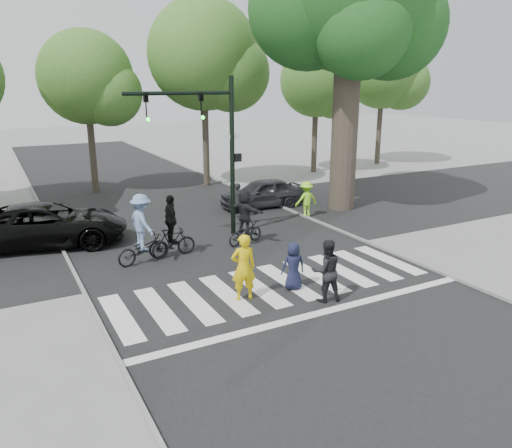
# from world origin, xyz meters

# --- Properties ---
(ground) EXTENTS (120.00, 120.00, 0.00)m
(ground) POSITION_xyz_m (0.00, 0.00, 0.00)
(ground) COLOR gray
(ground) RESTS_ON ground
(road_stem) EXTENTS (10.00, 70.00, 0.01)m
(road_stem) POSITION_xyz_m (0.00, 5.00, 0.01)
(road_stem) COLOR black
(road_stem) RESTS_ON ground
(road_cross) EXTENTS (70.00, 10.00, 0.01)m
(road_cross) POSITION_xyz_m (0.00, 8.00, 0.01)
(road_cross) COLOR black
(road_cross) RESTS_ON ground
(curb_left) EXTENTS (0.10, 70.00, 0.10)m
(curb_left) POSITION_xyz_m (-5.05, 5.00, 0.05)
(curb_left) COLOR gray
(curb_left) RESTS_ON ground
(curb_right) EXTENTS (0.10, 70.00, 0.10)m
(curb_right) POSITION_xyz_m (5.05, 5.00, 0.05)
(curb_right) COLOR gray
(curb_right) RESTS_ON ground
(crosswalk) EXTENTS (10.00, 3.85, 0.01)m
(crosswalk) POSITION_xyz_m (0.00, 0.66, 0.01)
(crosswalk) COLOR silver
(crosswalk) RESTS_ON ground
(traffic_signal) EXTENTS (4.45, 0.29, 6.00)m
(traffic_signal) POSITION_xyz_m (0.35, 6.20, 3.90)
(traffic_signal) COLOR black
(traffic_signal) RESTS_ON ground
(eucalyptus) EXTENTS (8.30, 7.20, 13.00)m
(eucalyptus) POSITION_xyz_m (7.53, 7.67, 9.08)
(eucalyptus) COLOR brown
(eucalyptus) RESTS_ON ground
(bg_tree_2) EXTENTS (5.04, 4.80, 8.40)m
(bg_tree_2) POSITION_xyz_m (-1.76, 16.62, 5.78)
(bg_tree_2) COLOR brown
(bg_tree_2) RESTS_ON ground
(bg_tree_3) EXTENTS (6.30, 6.00, 10.20)m
(bg_tree_3) POSITION_xyz_m (4.31, 15.27, 6.94)
(bg_tree_3) COLOR brown
(bg_tree_3) RESTS_ON ground
(bg_tree_4) EXTENTS (4.83, 4.60, 8.15)m
(bg_tree_4) POSITION_xyz_m (12.23, 16.12, 5.64)
(bg_tree_4) COLOR brown
(bg_tree_4) RESTS_ON ground
(bg_tree_5) EXTENTS (5.67, 5.40, 9.30)m
(bg_tree_5) POSITION_xyz_m (18.27, 16.69, 6.36)
(bg_tree_5) COLOR brown
(bg_tree_5) RESTS_ON ground
(pedestrian_woman) EXTENTS (0.76, 0.57, 1.88)m
(pedestrian_woman) POSITION_xyz_m (-1.22, 0.51, 0.94)
(pedestrian_woman) COLOR yellow
(pedestrian_woman) RESTS_ON ground
(pedestrian_child) EXTENTS (0.76, 0.57, 1.41)m
(pedestrian_child) POSITION_xyz_m (0.36, 0.48, 0.71)
(pedestrian_child) COLOR #191D38
(pedestrian_child) RESTS_ON ground
(pedestrian_adult) EXTENTS (0.99, 0.85, 1.75)m
(pedestrian_adult) POSITION_xyz_m (0.71, -0.62, 0.87)
(pedestrian_adult) COLOR black
(pedestrian_adult) RESTS_ON ground
(cyclist_left) EXTENTS (1.93, 1.31, 2.33)m
(cyclist_left) POSITION_xyz_m (-2.83, 4.64, 1.01)
(cyclist_left) COLOR black
(cyclist_left) RESTS_ON ground
(cyclist_mid) EXTENTS (1.65, 1.00, 2.14)m
(cyclist_mid) POSITION_xyz_m (-1.78, 4.83, 0.88)
(cyclist_mid) COLOR black
(cyclist_mid) RESTS_ON ground
(cyclist_right) EXTENTS (1.70, 1.57, 2.04)m
(cyclist_right) POSITION_xyz_m (1.04, 4.85, 0.91)
(cyclist_right) COLOR black
(cyclist_right) RESTS_ON ground
(car_suv) EXTENTS (6.05, 3.80, 1.56)m
(car_suv) POSITION_xyz_m (-5.38, 8.11, 0.78)
(car_suv) COLOR black
(car_suv) RESTS_ON ground
(car_grey) EXTENTS (4.13, 1.88, 1.37)m
(car_grey) POSITION_xyz_m (4.30, 9.46, 0.69)
(car_grey) COLOR #2E2E33
(car_grey) RESTS_ON ground
(bystander_hivis) EXTENTS (1.07, 0.67, 1.59)m
(bystander_hivis) POSITION_xyz_m (5.14, 6.96, 0.80)
(bystander_hivis) COLOR #9CFF2A
(bystander_hivis) RESTS_ON ground
(bystander_dark) EXTENTS (0.66, 0.54, 1.57)m
(bystander_dark) POSITION_xyz_m (2.38, 8.23, 0.79)
(bystander_dark) COLOR black
(bystander_dark) RESTS_ON ground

